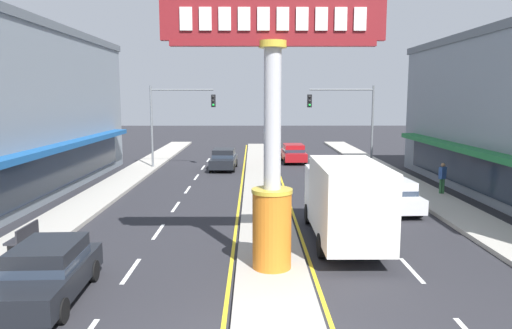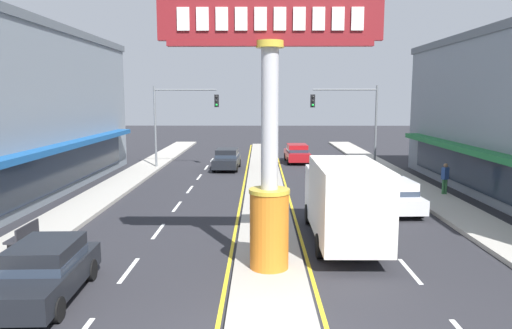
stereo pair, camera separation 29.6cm
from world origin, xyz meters
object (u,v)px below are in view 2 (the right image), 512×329
Objects in this scene: traffic_light_right_side at (352,113)px; sedan_far_right_lane at (394,195)px; district_sign at (270,139)px; street_bench at (24,236)px; sedan_near_right_lane at (45,270)px; pedestrian_near_kerb at (445,177)px; sedan_mid_left_lane at (297,153)px; sedan_far_left_oncoming at (227,159)px; box_truck_near_left_lane at (343,199)px; traffic_light_left_side at (178,112)px.

traffic_light_right_side is 1.41× the size of sedan_far_right_lane.
district_sign is 21.42m from traffic_light_right_side.
district_sign is at bearing -10.86° from street_bench.
sedan_far_right_lane is at bearing 23.76° from street_bench.
sedan_near_right_lane is 15.74m from sedan_far_right_lane.
pedestrian_near_kerb is at bearing 40.09° from sedan_near_right_lane.
sedan_mid_left_lane is at bearing 71.87° from sedan_near_right_lane.
sedan_far_left_oncoming is 20.35m from street_bench.
sedan_mid_left_lane is (-3.30, 16.90, 0.00)m from sedan_far_right_lane.
sedan_far_left_oncoming is 2.73× the size of street_bench.
box_truck_near_left_lane is 1.58× the size of sedan_mid_left_lane.
traffic_light_right_side is 12.93m from sedan_far_right_lane.
traffic_light_left_side is 1.41× the size of sedan_far_right_lane.
district_sign reaches higher than sedan_near_right_lane.
sedan_far_right_lane is 15.83m from sedan_far_left_oncoming.
traffic_light_right_side reaches higher than sedan_near_right_lane.
district_sign is at bearing -96.33° from sedan_mid_left_lane.
traffic_light_right_side reaches higher than sedan_far_left_oncoming.
traffic_light_left_side is 20.74m from box_truck_near_left_lane.
sedan_mid_left_lane and sedan_far_left_oncoming have the same top height.
sedan_far_left_oncoming is 2.61× the size of pedestrian_near_kerb.
district_sign reaches higher than sedan_far_left_oncoming.
street_bench is at bearing -173.52° from box_truck_near_left_lane.
district_sign is at bearing -130.81° from pedestrian_near_kerb.
sedan_near_right_lane is at bearing -139.91° from pedestrian_near_kerb.
district_sign reaches higher than traffic_light_right_side.
pedestrian_near_kerb is at bearing -32.27° from traffic_light_left_side.
district_sign is 15.14m from pedestrian_near_kerb.
sedan_far_right_lane is 0.63× the size of box_truck_near_left_lane.
district_sign is 1.33× the size of traffic_light_right_side.
traffic_light_left_side reaches higher than box_truck_near_left_lane.
pedestrian_near_kerb is (6.94, 8.34, -0.57)m from box_truck_near_left_lane.
sedan_mid_left_lane is 25.84m from street_bench.
street_bench is at bearing -106.23° from sedan_far_left_oncoming.
traffic_light_left_side is at bearing 83.93° from street_bench.
district_sign is 1.33× the size of traffic_light_left_side.
box_truck_near_left_lane is at bearing -63.76° from traffic_light_left_side.
traffic_light_left_side is 0.90× the size of box_truck_near_left_lane.
traffic_light_right_side is 9.76m from sedan_far_left_oncoming.
sedan_far_right_lane is 1.00× the size of sedan_mid_left_lane.
traffic_light_right_side is at bearing 109.95° from pedestrian_near_kerb.
traffic_light_left_side is 12.72m from traffic_light_right_side.
box_truck_near_left_lane is 10.86m from pedestrian_near_kerb.
traffic_light_left_side is 3.71× the size of pedestrian_near_kerb.
pedestrian_near_kerb is at bearing -38.57° from sedan_far_left_oncoming.
district_sign is 1.89× the size of sedan_far_left_oncoming.
traffic_light_left_side is 1.42× the size of sedan_near_right_lane.
district_sign is 4.69m from box_truck_near_left_lane.
street_bench is (-11.20, -1.27, -1.05)m from box_truck_near_left_lane.
traffic_light_right_side reaches higher than box_truck_near_left_lane.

